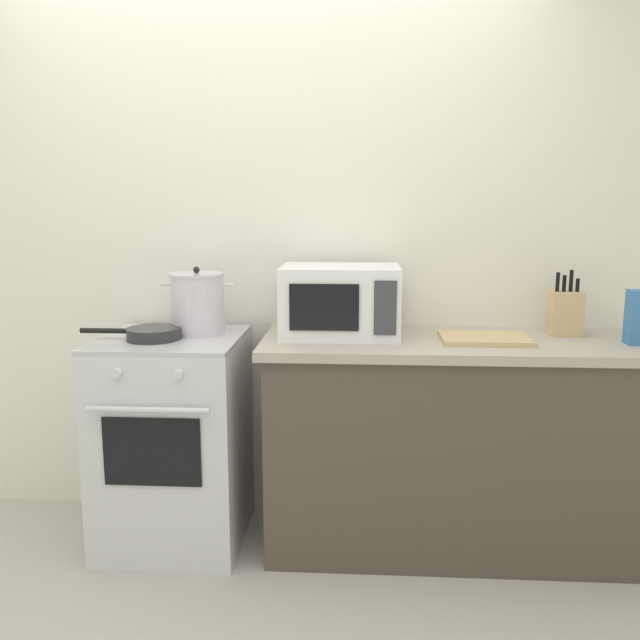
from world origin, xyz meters
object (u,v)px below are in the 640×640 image
cutting_board (485,338)px  pasta_box (638,317)px  frying_pan (152,334)px  knife_block (566,313)px  stove (174,439)px  stock_pot (197,303)px  microwave (340,301)px

cutting_board → pasta_box: 0.61m
pasta_box → frying_pan: bearing=-179.1°
knife_block → pasta_box: 0.29m
frying_pan → stove: bearing=45.2°
stock_pot → microwave: 0.62m
stock_pot → microwave: bearing=-0.1°
microwave → frying_pan: bearing=-170.0°
microwave → pasta_box: bearing=-5.1°
knife_block → cutting_board: bearing=-159.0°
stove → frying_pan: bearing=-134.8°
knife_block → microwave: bearing=-176.3°
stove → pasta_box: 2.01m
stock_pot → knife_block: 1.59m
microwave → stove: bearing=-173.8°
microwave → stock_pot: bearing=179.9°
stove → stock_pot: stock_pot is taller
frying_pan → microwave: microwave is taller
microwave → knife_block: microwave is taller
stock_pot → knife_block: (1.59, 0.06, -0.03)m
knife_block → pasta_box: knife_block is taller
frying_pan → knife_block: 1.76m
stove → stock_pot: (0.10, 0.08, 0.59)m
stove → knife_block: 1.79m
frying_pan → knife_block: size_ratio=1.50×
frying_pan → microwave: (0.78, 0.14, 0.12)m
stock_pot → pasta_box: size_ratio=1.46×
frying_pan → pasta_box: (1.98, 0.03, 0.08)m
cutting_board → pasta_box: bearing=-2.9°
stove → frying_pan: (-0.06, -0.06, 0.48)m
microwave → knife_block: 0.97m
cutting_board → knife_block: bearing=21.0°
frying_pan → knife_block: (1.75, 0.20, 0.07)m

